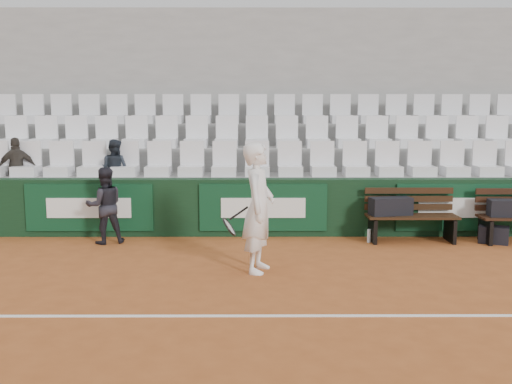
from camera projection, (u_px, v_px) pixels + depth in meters
name	position (u px, v px, depth m)	size (l,w,h in m)	color
ground	(287.00, 316.00, 6.11)	(80.00, 80.00, 0.00)	#A75425
court_baseline	(287.00, 316.00, 6.11)	(18.00, 0.06, 0.01)	white
back_barrier	(278.00, 207.00, 9.99)	(18.00, 0.34, 1.00)	black
grandstand_tier_front	(273.00, 201.00, 10.62)	(18.00, 0.95, 1.00)	gray
grandstand_tier_mid	(272.00, 183.00, 11.52)	(18.00, 0.95, 1.45)	gray
grandstand_tier_back	(270.00, 167.00, 12.43)	(18.00, 0.95, 1.90)	gray
grandstand_rear_wall	(270.00, 109.00, 12.87)	(18.00, 0.30, 4.40)	#989895
seat_row_front	(274.00, 159.00, 10.33)	(11.90, 0.44, 0.63)	silver
seat_row_mid	(272.00, 132.00, 11.20)	(11.90, 0.44, 0.63)	white
seat_row_back	(271.00, 109.00, 12.08)	(11.90, 0.44, 0.63)	silver
bench_left	(411.00, 228.00, 9.54)	(1.50, 0.56, 0.45)	#321D0F
sports_bag_left	(391.00, 206.00, 9.51)	(0.69, 0.29, 0.29)	black
sports_bag_right	(507.00, 208.00, 9.39)	(0.59, 0.28, 0.28)	black
sports_bag_ground	(493.00, 235.00, 9.44)	(0.47, 0.28, 0.28)	black
water_bottle_near	(369.00, 236.00, 9.49)	(0.06, 0.06, 0.22)	silver
water_bottle_far	(490.00, 237.00, 9.43)	(0.06, 0.06, 0.23)	silver
tennis_player	(258.00, 208.00, 7.69)	(0.77, 0.72, 1.76)	white
ball_kid	(105.00, 206.00, 9.36)	(0.61, 0.48, 1.26)	black
spectator_b	(16.00, 144.00, 10.33)	(0.67, 0.28, 1.15)	#322D28
spectator_c	(114.00, 145.00, 10.33)	(0.54, 0.42, 1.11)	#1E252E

